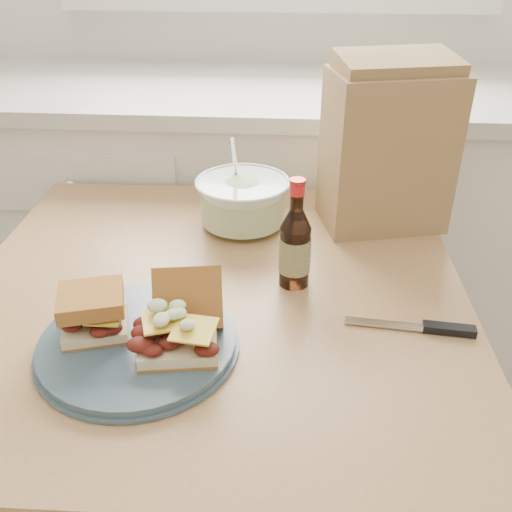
# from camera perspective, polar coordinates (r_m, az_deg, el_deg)

# --- Properties ---
(cabinet_run) EXTENTS (2.50, 0.64, 0.94)m
(cabinet_run) POSITION_cam_1_polar(r_m,az_deg,el_deg) (1.85, 1.31, 2.64)
(cabinet_run) COLOR silver
(cabinet_run) RESTS_ON ground
(dining_table) EXTENTS (0.93, 0.93, 0.76)m
(dining_table) POSITION_cam_1_polar(r_m,az_deg,el_deg) (1.11, -4.08, -8.10)
(dining_table) COLOR tan
(dining_table) RESTS_ON ground
(plate) EXTENTS (0.31, 0.31, 0.02)m
(plate) POSITION_cam_1_polar(r_m,az_deg,el_deg) (0.92, -11.72, -8.60)
(plate) COLOR #3C5261
(plate) RESTS_ON dining_table
(sandwich_left) EXTENTS (0.12, 0.11, 0.07)m
(sandwich_left) POSITION_cam_1_polar(r_m,az_deg,el_deg) (0.92, -15.99, -5.38)
(sandwich_left) COLOR beige
(sandwich_left) RESTS_ON plate
(sandwich_right) EXTENTS (0.13, 0.17, 0.10)m
(sandwich_right) POSITION_cam_1_polar(r_m,az_deg,el_deg) (0.88, -7.48, -6.49)
(sandwich_right) COLOR beige
(sandwich_right) RESTS_ON plate
(coleslaw_bowl) EXTENTS (0.20, 0.20, 0.20)m
(coleslaw_bowl) POSITION_cam_1_polar(r_m,az_deg,el_deg) (1.23, -1.32, 5.27)
(coleslaw_bowl) COLOR silver
(coleslaw_bowl) RESTS_ON dining_table
(beer_bottle) EXTENTS (0.06, 0.06, 0.21)m
(beer_bottle) POSITION_cam_1_polar(r_m,az_deg,el_deg) (1.02, 3.92, 0.97)
(beer_bottle) COLOR black
(beer_bottle) RESTS_ON dining_table
(knife) EXTENTS (0.21, 0.04, 0.01)m
(knife) POSITION_cam_1_polar(r_m,az_deg,el_deg) (0.98, 17.21, -6.87)
(knife) COLOR silver
(knife) RESTS_ON dining_table
(paper_bag) EXTENTS (0.28, 0.22, 0.33)m
(paper_bag) POSITION_cam_1_polar(r_m,az_deg,el_deg) (1.24, 12.96, 10.17)
(paper_bag) COLOR #9F754D
(paper_bag) RESTS_ON dining_table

